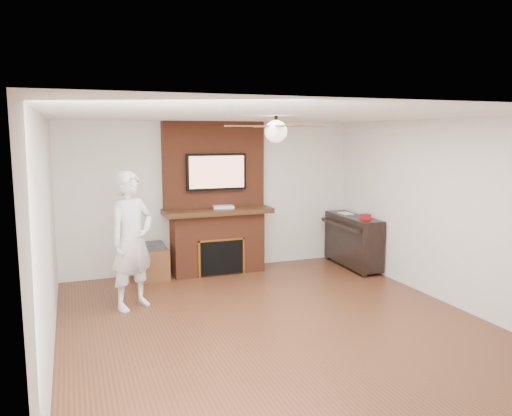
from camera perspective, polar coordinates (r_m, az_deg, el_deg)
name	(u,v)px	position (r m, az deg, el deg)	size (l,w,h in m)	color
room_shell	(275,223)	(5.89, 2.24, -1.73)	(5.36, 5.86, 2.86)	#4C2816
fireplace	(216,213)	(8.31, -4.58, -0.56)	(1.78, 0.64, 2.50)	brown
tv	(216,172)	(8.19, -4.54, 4.14)	(1.00, 0.08, 0.60)	black
ceiling_fan	(276,130)	(5.80, 2.30, 8.85)	(1.21, 1.21, 0.31)	black
person	(132,241)	(6.74, -14.01, -3.63)	(0.67, 0.44, 1.82)	silver
side_table	(151,262)	(8.16, -11.87, -6.09)	(0.51, 0.51, 0.58)	#552F18
piano	(352,240)	(8.80, 10.97, -3.58)	(0.56, 1.39, 0.99)	black
cable_box	(223,207)	(8.23, -3.77, 0.13)	(0.33, 0.19, 0.05)	silver
candle_orange	(208,272)	(8.26, -5.48, -7.29)	(0.07, 0.07, 0.11)	#BA3615
candle_green	(213,271)	(8.33, -4.90, -7.20)	(0.07, 0.07, 0.10)	#2D7236
candle_cream	(224,271)	(8.29, -3.70, -7.21)	(0.09, 0.09, 0.11)	beige
candle_blue	(228,270)	(8.38, -3.27, -7.13)	(0.06, 0.06, 0.09)	teal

